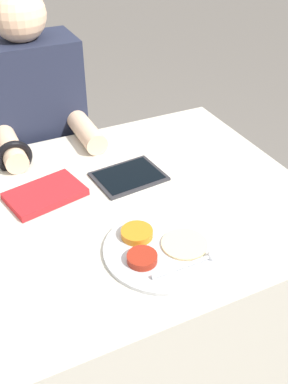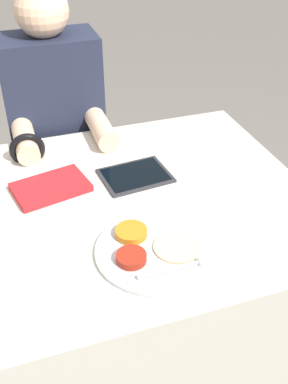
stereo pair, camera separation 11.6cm
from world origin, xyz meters
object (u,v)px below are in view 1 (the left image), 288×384
Objects in this scene: tablet_device at (129,176)px; thali_tray at (161,248)px; red_notebook at (45,194)px; person_diner at (41,161)px.

thali_tray is at bearing -100.41° from tablet_device.
red_notebook is at bearing 119.68° from thali_tray.
person_diner is (-0.16, 0.45, -0.16)m from tablet_device.
red_notebook is at bearing -101.01° from person_diner.
red_notebook is 0.25m from tablet_device.
tablet_device is (0.06, 0.32, -0.00)m from thali_tray.
thali_tray is 1.36× the size of tablet_device.
tablet_device is at bearing 79.59° from thali_tray.
thali_tray is at bearing -82.41° from person_diner.
tablet_device is (0.25, -0.01, -0.00)m from red_notebook.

